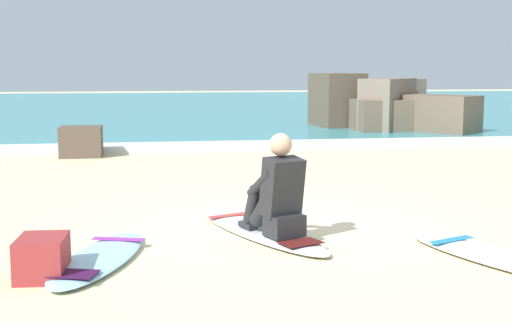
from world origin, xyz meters
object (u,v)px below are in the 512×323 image
(surfboard_spare_near, at_px, (99,258))
(surfer_seated, at_px, (277,195))
(surfboard_main, at_px, (260,231))
(beach_bag, at_px, (42,258))
(shoreline_rock, at_px, (81,142))
(surfboard_spare_far, at_px, (504,259))

(surfboard_spare_near, bearing_deg, surfer_seated, 16.11)
(surfboard_main, xyz_separation_m, beach_bag, (-1.89, -1.13, 0.12))
(surfboard_main, relative_size, shoreline_rock, 3.04)
(surfer_seated, bearing_deg, surfboard_spare_far, -30.01)
(surfer_seated, distance_m, beach_bag, 2.19)
(surfboard_spare_near, xyz_separation_m, shoreline_rock, (-0.78, 7.05, 0.24))
(surfer_seated, height_order, surfboard_spare_near, surfer_seated)
(surfboard_spare_near, bearing_deg, surfboard_main, 27.10)
(surfboard_main, relative_size, surfboard_spare_far, 1.08)
(surfboard_spare_far, bearing_deg, shoreline_rock, 118.49)
(shoreline_rock, height_order, beach_bag, shoreline_rock)
(surfer_seated, xyz_separation_m, surfboard_spare_near, (-1.60, -0.46, -0.40))
(beach_bag, bearing_deg, surfboard_spare_far, -2.60)
(surfboard_spare_near, relative_size, beach_bag, 3.86)
(surfboard_main, relative_size, surfboard_spare_near, 1.21)
(surfer_seated, relative_size, beach_bag, 1.97)
(surfer_seated, xyz_separation_m, beach_bag, (-2.00, -0.83, -0.28))
(surfer_seated, relative_size, surfboard_spare_near, 0.51)
(surfboard_main, xyz_separation_m, surfboard_spare_near, (-1.48, -0.76, 0.00))
(surfboard_spare_far, bearing_deg, surfboard_spare_near, 170.84)
(surfboard_spare_near, height_order, beach_bag, beach_bag)
(surfer_seated, bearing_deg, surfboard_main, 111.87)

